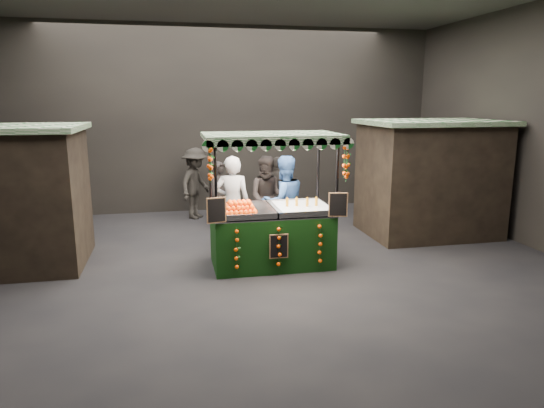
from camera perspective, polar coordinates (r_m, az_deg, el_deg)
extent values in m
plane|color=black|center=(9.15, -2.66, -7.38)|extent=(12.00, 12.00, 0.00)
cube|color=black|center=(13.60, -6.19, 9.74)|extent=(12.00, 0.10, 5.00)
cube|color=black|center=(3.81, 9.14, 3.60)|extent=(12.00, 0.10, 5.00)
cube|color=black|center=(10.15, -29.06, 0.36)|extent=(2.80, 2.00, 2.50)
cube|color=black|center=(11.69, 17.85, 2.68)|extent=(2.80, 2.00, 2.50)
cube|color=#104B16|center=(11.56, 18.27, 9.04)|extent=(3.00, 2.20, 0.10)
cube|color=black|center=(9.15, -0.07, -4.11)|extent=(2.18, 1.19, 0.99)
cube|color=#B0B2B7|center=(9.02, -0.07, -0.96)|extent=(2.18, 1.19, 0.04)
cylinder|color=black|center=(8.28, -6.47, -0.97)|extent=(0.05, 0.05, 2.38)
cylinder|color=black|center=(8.72, 7.52, -0.32)|extent=(0.05, 0.05, 2.38)
cylinder|color=black|center=(9.38, -7.13, 0.57)|extent=(0.05, 0.05, 2.38)
cylinder|color=black|center=(9.77, 5.35, 1.08)|extent=(0.05, 0.05, 2.38)
cube|color=#104B16|center=(8.80, -0.07, 7.99)|extent=(2.43, 1.44, 0.08)
cube|color=silver|center=(9.14, 3.58, -0.43)|extent=(0.97, 1.07, 0.08)
cube|color=black|center=(8.21, -6.51, -0.72)|extent=(0.33, 0.09, 0.44)
cube|color=black|center=(8.66, 7.72, -0.08)|extent=(0.33, 0.09, 0.44)
cube|color=black|center=(8.54, 0.80, -4.95)|extent=(0.34, 0.02, 0.44)
imported|color=gray|center=(9.92, -4.63, 0.02)|extent=(0.79, 0.59, 1.96)
imported|color=#2B4E8B|center=(10.05, 1.39, 0.16)|extent=(1.07, 0.90, 1.94)
imported|color=black|center=(11.74, -6.03, 1.04)|extent=(0.70, 0.63, 1.61)
imported|color=black|center=(10.74, -0.42, 0.71)|extent=(1.02, 0.86, 1.85)
imported|color=#2D2924|center=(11.51, 0.72, 1.22)|extent=(1.07, 0.96, 1.75)
imported|color=black|center=(12.80, -8.92, 2.39)|extent=(1.22, 1.37, 1.84)
imported|color=#2C2624|center=(13.10, -24.93, 1.20)|extent=(0.91, 0.71, 1.65)
imported|color=#2E2B26|center=(13.13, 13.94, 2.05)|extent=(1.06, 1.62, 1.67)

